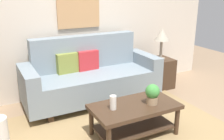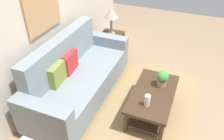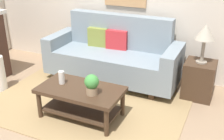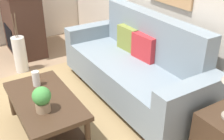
% 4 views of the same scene
% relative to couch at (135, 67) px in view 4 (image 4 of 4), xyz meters
% --- Properties ---
extents(ground_plane, '(9.47, 9.47, 0.00)m').
position_rel_couch_xyz_m(ground_plane, '(-0.01, -1.45, -0.43)').
color(ground_plane, '#9E7F60').
extents(area_rug, '(2.79, 1.84, 0.01)m').
position_rel_couch_xyz_m(area_rug, '(-0.01, -0.95, -0.42)').
color(area_rug, '#A38456').
rests_on(area_rug, ground_plane).
extents(couch, '(2.20, 0.84, 1.08)m').
position_rel_couch_xyz_m(couch, '(0.00, 0.00, 0.00)').
color(couch, gray).
rests_on(couch, ground_plane).
extents(throw_pillow_olive, '(0.37, 0.15, 0.32)m').
position_rel_couch_xyz_m(throw_pillow_olive, '(-0.34, 0.13, 0.25)').
color(throw_pillow_olive, olive).
rests_on(throw_pillow_olive, couch).
extents(throw_pillow_crimson, '(0.37, 0.15, 0.32)m').
position_rel_couch_xyz_m(throw_pillow_crimson, '(0.00, 0.13, 0.25)').
color(throw_pillow_crimson, red).
rests_on(throw_pillow_crimson, couch).
extents(coffee_table, '(1.10, 0.60, 0.43)m').
position_rel_couch_xyz_m(coffee_table, '(0.08, -1.22, -0.12)').
color(coffee_table, '#422D1E').
rests_on(coffee_table, ground_plane).
extents(tabletop_vase, '(0.08, 0.08, 0.17)m').
position_rel_couch_xyz_m(tabletop_vase, '(-0.22, -1.20, 0.09)').
color(tabletop_vase, white).
rests_on(tabletop_vase, coffee_table).
extents(potted_plant_tabletop, '(0.18, 0.18, 0.26)m').
position_rel_couch_xyz_m(potted_plant_tabletop, '(0.29, -1.30, 0.14)').
color(potted_plant_tabletop, tan).
rests_on(potted_plant_tabletop, coffee_table).
extents(fireplace, '(1.02, 0.58, 1.16)m').
position_rel_couch_xyz_m(fireplace, '(-2.20, -0.81, 0.16)').
color(fireplace, '#472D23').
rests_on(fireplace, ground_plane).
extents(floor_vase, '(0.19, 0.19, 0.56)m').
position_rel_couch_xyz_m(floor_vase, '(-1.50, -1.08, -0.15)').
color(floor_vase, white).
rests_on(floor_vase, ground_plane).
extents(floor_vase_branch_a, '(0.03, 0.05, 0.36)m').
position_rel_couch_xyz_m(floor_vase_branch_a, '(-1.48, -1.08, 0.31)').
color(floor_vase_branch_a, brown).
rests_on(floor_vase_branch_a, floor_vase).
extents(floor_vase_branch_b, '(0.05, 0.02, 0.36)m').
position_rel_couch_xyz_m(floor_vase_branch_b, '(-1.51, -1.06, 0.31)').
color(floor_vase_branch_b, brown).
rests_on(floor_vase_branch_b, floor_vase).
extents(floor_vase_branch_c, '(0.04, 0.03, 0.36)m').
position_rel_couch_xyz_m(floor_vase_branch_c, '(-1.51, -1.09, 0.31)').
color(floor_vase_branch_c, brown).
rests_on(floor_vase_branch_c, floor_vase).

